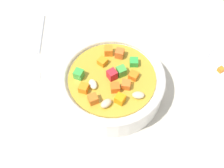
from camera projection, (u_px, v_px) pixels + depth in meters
ground_plane at (112, 94)px, 57.52cm from camera, size 140.00×140.00×2.00cm
soup_bowl_main at (112, 83)px, 53.96cm from camera, size 20.22×20.22×7.04cm
spoon at (38, 53)px, 61.49cm from camera, size 19.54×7.88×0.89cm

